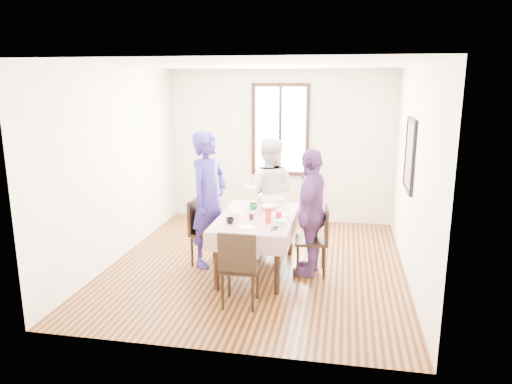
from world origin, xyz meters
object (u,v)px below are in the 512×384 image
at_px(chair_left, 208,232).
at_px(chair_right, 311,240).
at_px(person_left, 208,199).
at_px(person_right, 310,212).
at_px(chair_far, 269,217).
at_px(dining_table, 257,244).
at_px(person_far, 269,193).
at_px(chair_near, 240,267).

distance_m(chair_left, chair_right, 1.44).
xyz_separation_m(person_left, person_right, (1.40, -0.09, -0.09)).
relative_size(chair_right, chair_far, 1.00).
bearing_deg(dining_table, person_left, 168.84).
bearing_deg(person_far, chair_far, -91.41).
height_order(dining_table, person_left, person_left).
bearing_deg(chair_right, dining_table, 88.58).
distance_m(chair_far, person_left, 1.21).
distance_m(chair_far, chair_near, 2.02).
height_order(chair_left, person_left, person_left).
xyz_separation_m(chair_left, person_left, (0.02, 0.00, 0.47)).
bearing_deg(person_left, person_right, -73.43).
bearing_deg(person_left, person_far, -18.93).
height_order(chair_right, chair_near, same).
distance_m(dining_table, chair_far, 1.02).
relative_size(dining_table, chair_left, 1.62).
bearing_deg(person_right, chair_left, -85.67).
bearing_deg(person_right, chair_right, 98.04).
bearing_deg(chair_near, person_far, 88.51).
distance_m(chair_right, chair_near, 1.28).
relative_size(dining_table, person_left, 0.80).
xyz_separation_m(chair_left, person_far, (0.72, 0.86, 0.39)).
xyz_separation_m(chair_left, chair_near, (0.72, -1.15, 0.00)).
xyz_separation_m(chair_right, person_far, (-0.72, 0.95, 0.39)).
xyz_separation_m(dining_table, person_far, (0.00, 0.99, 0.47)).
relative_size(chair_near, person_left, 0.49).
bearing_deg(dining_table, chair_left, 169.13).
height_order(chair_right, person_right, person_right).
bearing_deg(chair_left, dining_table, 82.66).
height_order(dining_table, person_far, person_far).
bearing_deg(chair_near, dining_table, 88.51).
relative_size(chair_near, person_far, 0.54).
height_order(dining_table, chair_far, chair_far).
bearing_deg(chair_right, person_left, 81.20).
bearing_deg(chair_left, chair_right, 89.87).
bearing_deg(person_left, chair_far, -18.33).
height_order(chair_far, chair_near, same).
relative_size(dining_table, chair_near, 1.62).
bearing_deg(chair_left, chair_near, 35.53).
bearing_deg(person_far, dining_table, 88.59).
bearing_deg(chair_far, dining_table, 89.52).
relative_size(chair_left, chair_right, 1.00).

